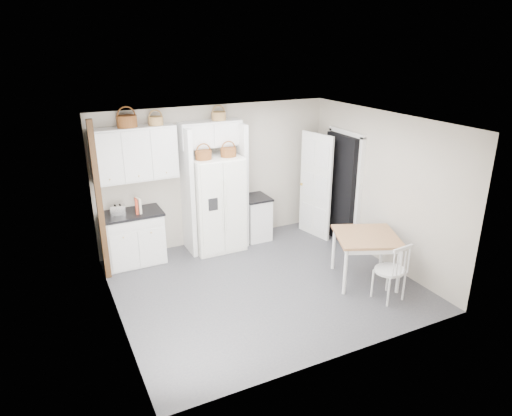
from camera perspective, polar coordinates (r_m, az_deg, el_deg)
floor at (r=7.42m, az=0.99°, el=-9.48°), size 4.50×4.50×0.00m
ceiling at (r=6.54m, az=1.13°, el=10.73°), size 4.50×4.50×0.00m
wall_back at (r=8.61m, az=-5.03°, el=4.13°), size 4.50×0.00×4.50m
wall_left at (r=6.25m, az=-17.68°, el=-3.18°), size 0.00×4.00×4.00m
wall_right at (r=8.10m, az=15.39°, el=2.41°), size 0.00×4.00×4.00m
refrigerator at (r=8.36m, az=-4.98°, el=0.58°), size 0.91×0.73×1.75m
base_cab_left at (r=8.21m, az=-14.99°, el=-3.70°), size 0.96×0.61×0.89m
base_cab_right at (r=8.90m, az=-0.06°, el=-1.32°), size 0.46×0.56×0.82m
dining_table at (r=7.57m, az=13.45°, el=-6.08°), size 1.25×1.25×0.79m
windsor_chair at (r=7.10m, az=16.36°, el=-7.47°), size 0.51×0.47×0.95m
counter_left at (r=8.03m, az=-15.28°, el=-0.66°), size 1.00×0.65×0.04m
counter_right at (r=8.75m, az=-0.06°, el=1.28°), size 0.50×0.59×0.04m
toaster at (r=7.96m, az=-16.88°, el=-0.23°), size 0.26×0.18×0.17m
cookbook_red at (r=7.92m, az=-14.72°, el=0.26°), size 0.06×0.18×0.26m
cookbook_cream at (r=7.93m, az=-14.49°, el=0.31°), size 0.07×0.18×0.26m
basket_upper_b at (r=7.78m, az=-15.84°, el=10.37°), size 0.33×0.33×0.19m
basket_upper_c at (r=7.89m, az=-12.42°, el=10.60°), size 0.25×0.25×0.14m
basket_bridge_b at (r=8.22m, az=-4.69°, el=11.40°), size 0.26×0.26×0.15m
basket_fridge_a at (r=7.92m, az=-6.58°, el=6.59°), size 0.28×0.28×0.15m
basket_fridge_b at (r=8.08m, az=-3.47°, el=6.96°), size 0.28×0.28×0.15m
upper_cabinet at (r=7.90m, az=-14.95°, el=6.55°), size 1.40×0.34×0.90m
bridge_cabinet at (r=8.21m, az=-5.76°, el=9.23°), size 1.12×0.34×0.45m
fridge_panel_left at (r=8.18m, az=-8.54°, el=2.00°), size 0.08×0.60×2.30m
fridge_panel_right at (r=8.52m, az=-2.01°, el=2.96°), size 0.08×0.60×2.30m
trim_post at (r=7.51m, az=-18.99°, el=0.62°), size 0.09×0.09×2.60m
doorway_void at (r=8.86m, az=10.59°, el=2.46°), size 0.18×0.85×2.05m
door_slab at (r=8.92m, az=7.45°, el=2.76°), size 0.21×0.79×2.05m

